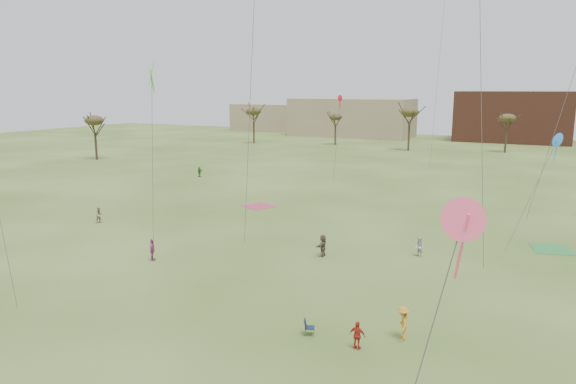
% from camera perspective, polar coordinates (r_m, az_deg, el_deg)
% --- Properties ---
extents(ground, '(260.00, 260.00, 0.00)m').
position_cam_1_polar(ground, '(28.99, -11.52, -14.85)').
color(ground, '#345119').
rests_on(ground, ground).
extents(spectator_fore_a, '(0.85, 0.38, 1.44)m').
position_cam_1_polar(spectator_fore_a, '(27.00, 7.47, -15.03)').
color(spectator_fore_a, red).
rests_on(spectator_fore_a, ground).
extents(spectator_fore_b, '(0.82, 0.91, 1.53)m').
position_cam_1_polar(spectator_fore_b, '(53.48, -19.61, -2.35)').
color(spectator_fore_b, '#A08465').
rests_on(spectator_fore_b, ground).
extents(spectator_fore_c, '(0.54, 1.59, 1.70)m').
position_cam_1_polar(spectator_fore_c, '(40.57, 3.75, -5.75)').
color(spectator_fore_c, brown).
rests_on(spectator_fore_c, ground).
extents(flyer_mid_b, '(0.99, 1.28, 1.75)m').
position_cam_1_polar(flyer_mid_b, '(28.29, 12.23, -13.59)').
color(flyer_mid_b, '#C78525').
rests_on(flyer_mid_b, ground).
extents(spectator_mid_d, '(0.80, 1.04, 1.65)m').
position_cam_1_polar(spectator_mid_d, '(40.75, -14.38, -6.04)').
color(spectator_mid_d, '#AB478F').
rests_on(spectator_mid_d, ground).
extents(spectator_mid_e, '(0.92, 0.86, 1.51)m').
position_cam_1_polar(spectator_mid_e, '(41.62, 13.94, -5.76)').
color(spectator_mid_e, silver).
rests_on(spectator_mid_e, ground).
extents(flyer_far_a, '(0.55, 1.38, 1.45)m').
position_cam_1_polar(flyer_far_a, '(77.97, -9.48, 2.15)').
color(flyer_far_a, '#26722A').
rests_on(flyer_far_a, ground).
extents(blanket_plum, '(3.95, 3.95, 0.03)m').
position_cam_1_polar(blanket_plum, '(57.77, -3.17, -1.53)').
color(blanket_plum, '#B8385A').
rests_on(blanket_plum, ground).
extents(blanket_olive, '(3.58, 3.58, 0.03)m').
position_cam_1_polar(blanket_olive, '(47.28, 26.48, -5.55)').
color(blanket_olive, '#30843E').
rests_on(blanket_olive, ground).
extents(camp_chair_center, '(0.70, 0.67, 0.87)m').
position_cam_1_polar(camp_chair_center, '(28.36, 2.31, -14.64)').
color(camp_chair_center, '#141F37').
rests_on(camp_chair_center, ground).
extents(tree_line, '(117.44, 49.32, 8.91)m').
position_cam_1_polar(tree_line, '(101.18, 16.67, 7.47)').
color(tree_line, '#3A2B1E').
rests_on(tree_line, ground).
extents(building_tan, '(32.00, 14.00, 10.00)m').
position_cam_1_polar(building_tan, '(144.79, 6.83, 7.95)').
color(building_tan, '#937F60').
rests_on(building_tan, ground).
extents(building_brick, '(26.00, 16.00, 12.00)m').
position_cam_1_polar(building_brick, '(140.63, 23.13, 7.47)').
color(building_brick, brown).
rests_on(building_brick, ground).
extents(building_tan_west, '(20.00, 12.00, 8.00)m').
position_cam_1_polar(building_tan_west, '(164.10, -2.19, 8.02)').
color(building_tan_west, '#937F60').
rests_on(building_tan_west, ground).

